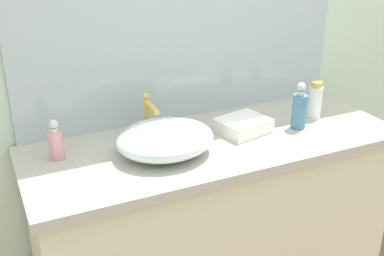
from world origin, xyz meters
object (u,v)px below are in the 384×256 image
at_px(sink_basin, 165,139).
at_px(perfume_bottle, 315,101).
at_px(folded_hand_towel, 243,125).
at_px(soap_dispenser, 56,143).
at_px(lotion_bottle, 299,109).

xyz_separation_m(sink_basin, perfume_bottle, (0.71, 0.05, 0.02)).
bearing_deg(folded_hand_towel, soap_dispenser, 173.83).
height_order(soap_dispenser, folded_hand_towel, soap_dispenser).
height_order(perfume_bottle, folded_hand_towel, perfume_bottle).
distance_m(lotion_bottle, folded_hand_towel, 0.24).
bearing_deg(soap_dispenser, folded_hand_towel, -6.17).
relative_size(lotion_bottle, folded_hand_towel, 1.02).
height_order(sink_basin, soap_dispenser, soap_dispenser).
bearing_deg(soap_dispenser, sink_basin, -19.37).
relative_size(sink_basin, soap_dispenser, 2.40).
relative_size(sink_basin, lotion_bottle, 1.84).
bearing_deg(perfume_bottle, soap_dispenser, 175.81).
distance_m(soap_dispenser, perfume_bottle, 1.08).
distance_m(sink_basin, folded_hand_towel, 0.36).
xyz_separation_m(sink_basin, folded_hand_towel, (0.36, 0.05, -0.03)).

